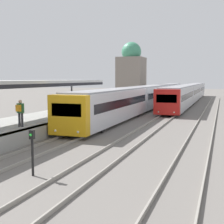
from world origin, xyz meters
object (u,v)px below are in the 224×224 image
train_near (150,95)px  train_far (189,92)px  person_on_platform (20,111)px  signal_post_near (32,148)px

train_near → train_far: size_ratio=1.09×
train_far → person_on_platform: bearing=-100.1°
train_near → train_far: train_near is taller
train_near → person_on_platform: bearing=-95.8°
person_on_platform → train_far: (6.50, 36.50, -0.25)m
person_on_platform → train_near: (2.54, 25.00, -0.24)m
train_far → train_near: bearing=-109.0°
person_on_platform → signal_post_near: 7.45m
train_far → signal_post_near: train_far is taller
person_on_platform → signal_post_near: size_ratio=0.90×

